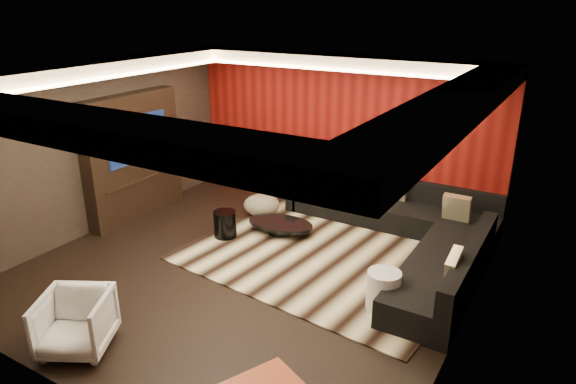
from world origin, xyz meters
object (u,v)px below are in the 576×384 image
Objects in this scene: coffee_table at (280,227)px; sectional_sofa at (407,231)px; white_side_table at (383,291)px; drum_stool at (225,224)px; armchair at (75,323)px.

sectional_sofa reaches higher than coffee_table.
white_side_table is (2.28, -1.25, 0.15)m from coffee_table.
coffee_table is 2.61m from white_side_table.
white_side_table is 0.15× the size of sectional_sofa.
sectional_sofa is at bearing 17.95° from coffee_table.
drum_stool is (-0.71, -0.58, 0.12)m from coffee_table.
white_side_table is at bearing -28.82° from coffee_table.
white_side_table reaches higher than coffee_table.
sectional_sofa reaches higher than armchair.
coffee_table is 2.06m from sectional_sofa.
coffee_table is at bearing 55.64° from armchair.
armchair is at bearing -95.74° from coffee_table.
armchair reaches higher than coffee_table.
coffee_table is 1.52× the size of armchair.
armchair is at bearing -84.01° from drum_stool.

